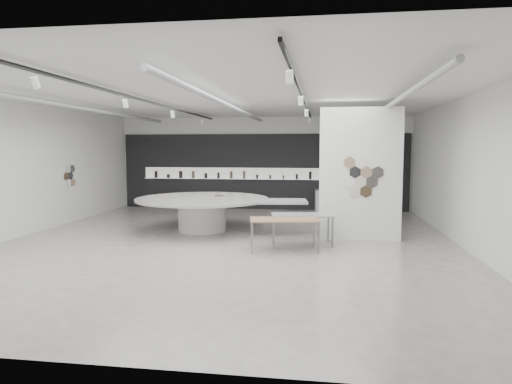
# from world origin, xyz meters

# --- Properties ---
(room) EXTENTS (12.02, 14.02, 3.82)m
(room) POSITION_xyz_m (-0.09, -0.00, 2.07)
(room) COLOR #A9A59F
(room) RESTS_ON ground
(back_wall_display) EXTENTS (11.80, 0.27, 3.10)m
(back_wall_display) POSITION_xyz_m (-0.08, 6.93, 1.54)
(back_wall_display) COLOR black
(back_wall_display) RESTS_ON ground
(partition_column) EXTENTS (2.20, 0.38, 3.60)m
(partition_column) POSITION_xyz_m (3.50, 1.00, 1.80)
(partition_column) COLOR white
(partition_column) RESTS_ON ground
(display_island) EXTENTS (5.43, 4.43, 1.02)m
(display_island) POSITION_xyz_m (-1.02, 1.59, 0.66)
(display_island) COLOR white
(display_island) RESTS_ON ground
(sample_table_wood) EXTENTS (1.78, 1.11, 0.78)m
(sample_table_wood) POSITION_xyz_m (1.57, -0.70, 0.72)
(sample_table_wood) COLOR #A07952
(sample_table_wood) RESTS_ON ground
(sample_table_stone) EXTENTS (1.66, 0.99, 0.80)m
(sample_table_stone) POSITION_xyz_m (1.97, -0.00, 0.73)
(sample_table_stone) COLOR gray
(sample_table_stone) RESTS_ON ground
(kitchen_counter) EXTENTS (1.62, 0.76, 1.24)m
(kitchen_counter) POSITION_xyz_m (2.98, 6.52, 0.45)
(kitchen_counter) COLOR white
(kitchen_counter) RESTS_ON ground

